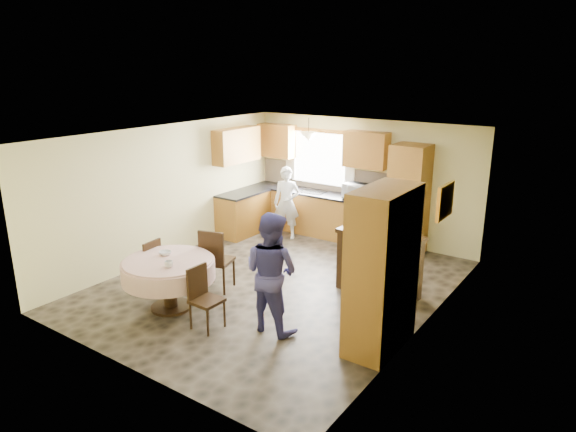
# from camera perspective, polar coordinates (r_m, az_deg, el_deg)

# --- Properties ---
(floor) EXTENTS (5.00, 6.00, 0.01)m
(floor) POSITION_cam_1_polar(r_m,az_deg,el_deg) (8.66, -1.24, -7.65)
(floor) COLOR brown
(floor) RESTS_ON ground
(ceiling) EXTENTS (5.00, 6.00, 0.01)m
(ceiling) POSITION_cam_1_polar(r_m,az_deg,el_deg) (7.96, -1.36, 8.99)
(ceiling) COLOR white
(ceiling) RESTS_ON wall_back
(wall_back) EXTENTS (5.00, 0.02, 2.50)m
(wall_back) POSITION_cam_1_polar(r_m,az_deg,el_deg) (10.72, 8.21, 4.00)
(wall_back) COLOR beige
(wall_back) RESTS_ON floor
(wall_front) EXTENTS (5.00, 0.02, 2.50)m
(wall_front) POSITION_cam_1_polar(r_m,az_deg,el_deg) (6.20, -17.96, -6.08)
(wall_front) COLOR beige
(wall_front) RESTS_ON floor
(wall_left) EXTENTS (0.02, 6.00, 2.50)m
(wall_left) POSITION_cam_1_polar(r_m,az_deg,el_deg) (9.86, -13.14, 2.63)
(wall_left) COLOR beige
(wall_left) RESTS_ON floor
(wall_right) EXTENTS (0.02, 6.00, 2.50)m
(wall_right) POSITION_cam_1_polar(r_m,az_deg,el_deg) (7.11, 15.23, -2.91)
(wall_right) COLOR beige
(wall_right) RESTS_ON floor
(window) EXTENTS (1.40, 0.03, 1.10)m
(window) POSITION_cam_1_polar(r_m,az_deg,el_deg) (11.10, 3.61, 6.42)
(window) COLOR white
(window) RESTS_ON wall_back
(curtain_left) EXTENTS (0.22, 0.02, 1.15)m
(curtain_left) POSITION_cam_1_polar(r_m,az_deg,el_deg) (11.46, 0.25, 7.02)
(curtain_left) COLOR white
(curtain_left) RESTS_ON wall_back
(curtain_right) EXTENTS (0.22, 0.02, 1.15)m
(curtain_right) POSITION_cam_1_polar(r_m,az_deg,el_deg) (10.69, 6.93, 6.21)
(curtain_right) COLOR white
(curtain_right) RESTS_ON wall_back
(base_cab_back) EXTENTS (3.30, 0.60, 0.88)m
(base_cab_back) POSITION_cam_1_polar(r_m,az_deg,el_deg) (11.06, 3.41, 0.21)
(base_cab_back) COLOR #CF8A37
(base_cab_back) RESTS_ON floor
(counter_back) EXTENTS (3.30, 0.64, 0.04)m
(counter_back) POSITION_cam_1_polar(r_m,az_deg,el_deg) (10.94, 3.45, 2.52)
(counter_back) COLOR black
(counter_back) RESTS_ON base_cab_back
(base_cab_left) EXTENTS (0.60, 1.20, 0.88)m
(base_cab_left) POSITION_cam_1_polar(r_m,az_deg,el_deg) (11.11, -4.98, 0.25)
(base_cab_left) COLOR #CF8A37
(base_cab_left) RESTS_ON floor
(counter_left) EXTENTS (0.64, 1.20, 0.04)m
(counter_left) POSITION_cam_1_polar(r_m,az_deg,el_deg) (10.99, -5.04, 2.55)
(counter_left) COLOR black
(counter_left) RESTS_ON base_cab_left
(backsplash) EXTENTS (3.30, 0.02, 0.55)m
(backsplash) POSITION_cam_1_polar(r_m,az_deg,el_deg) (11.12, 4.26, 4.21)
(backsplash) COLOR #C7AB8C
(backsplash) RESTS_ON wall_back
(wall_cab_left) EXTENTS (0.85, 0.33, 0.72)m
(wall_cab_left) POSITION_cam_1_polar(r_m,az_deg,el_deg) (11.51, -1.26, 8.37)
(wall_cab_left) COLOR #C68831
(wall_cab_left) RESTS_ON wall_back
(wall_cab_right) EXTENTS (0.90, 0.33, 0.72)m
(wall_cab_right) POSITION_cam_1_polar(r_m,az_deg,el_deg) (10.38, 8.69, 7.29)
(wall_cab_right) COLOR #C68831
(wall_cab_right) RESTS_ON wall_back
(wall_cab_side) EXTENTS (0.33, 1.20, 0.72)m
(wall_cab_side) POSITION_cam_1_polar(r_m,az_deg,el_deg) (10.88, -5.72, 7.82)
(wall_cab_side) COLOR #C68831
(wall_cab_side) RESTS_ON wall_left
(oven_tower) EXTENTS (0.66, 0.62, 2.12)m
(oven_tower) POSITION_cam_1_polar(r_m,az_deg,el_deg) (10.03, 13.22, 1.75)
(oven_tower) COLOR #CF8A37
(oven_tower) RESTS_ON floor
(oven_upper) EXTENTS (0.56, 0.01, 0.45)m
(oven_upper) POSITION_cam_1_polar(r_m,az_deg,el_deg) (9.70, 12.60, 2.45)
(oven_upper) COLOR black
(oven_upper) RESTS_ON oven_tower
(oven_lower) EXTENTS (0.56, 0.01, 0.45)m
(oven_lower) POSITION_cam_1_polar(r_m,az_deg,el_deg) (9.83, 12.42, -0.38)
(oven_lower) COLOR black
(oven_lower) RESTS_ON oven_tower
(pendant) EXTENTS (0.36, 0.36, 0.18)m
(pendant) POSITION_cam_1_polar(r_m,az_deg,el_deg) (10.62, 2.30, 8.82)
(pendant) COLOR beige
(pendant) RESTS_ON ceiling
(sideboard) EXTENTS (1.38, 0.66, 0.96)m
(sideboard) POSITION_cam_1_polar(r_m,az_deg,el_deg) (8.30, 10.07, -5.42)
(sideboard) COLOR #36210E
(sideboard) RESTS_ON floor
(space_heater) EXTENTS (0.45, 0.33, 0.58)m
(space_heater) POSITION_cam_1_polar(r_m,az_deg,el_deg) (8.40, 11.74, -6.65)
(space_heater) COLOR black
(space_heater) RESTS_ON floor
(cupboard) EXTENTS (0.56, 1.11, 2.12)m
(cupboard) POSITION_cam_1_polar(r_m,az_deg,el_deg) (6.58, 10.44, -5.94)
(cupboard) COLOR #CF8A37
(cupboard) RESTS_ON floor
(dining_table) EXTENTS (1.37, 1.37, 0.78)m
(dining_table) POSITION_cam_1_polar(r_m,az_deg,el_deg) (7.84, -13.12, -5.93)
(dining_table) COLOR #36210E
(dining_table) RESTS_ON floor
(chair_left) EXTENTS (0.42, 0.42, 0.89)m
(chair_left) POSITION_cam_1_polar(r_m,az_deg,el_deg) (8.49, -15.23, -5.16)
(chair_left) COLOR #36210E
(chair_left) RESTS_ON floor
(chair_back) EXTENTS (0.56, 0.56, 1.05)m
(chair_back) POSITION_cam_1_polar(r_m,az_deg,el_deg) (8.31, -8.11, -4.56)
(chair_back) COLOR #36210E
(chair_back) RESTS_ON floor
(chair_right) EXTENTS (0.39, 0.39, 0.89)m
(chair_right) POSITION_cam_1_polar(r_m,az_deg,el_deg) (7.27, -9.44, -8.58)
(chair_right) COLOR #36210E
(chair_right) RESTS_ON floor
(framed_picture) EXTENTS (0.06, 0.60, 0.50)m
(framed_picture) POSITION_cam_1_polar(r_m,az_deg,el_deg) (7.64, 17.06, 1.61)
(framed_picture) COLOR gold
(framed_picture) RESTS_ON wall_right
(microwave) EXTENTS (0.63, 0.47, 0.32)m
(microwave) POSITION_cam_1_polar(r_m,az_deg,el_deg) (10.40, 7.82, 2.67)
(microwave) COLOR silver
(microwave) RESTS_ON counter_back
(person_sink) EXTENTS (0.65, 0.55, 1.52)m
(person_sink) POSITION_cam_1_polar(r_m,az_deg,el_deg) (10.71, -0.15, 1.46)
(person_sink) COLOR silver
(person_sink) RESTS_ON floor
(person_dining) EXTENTS (0.84, 0.66, 1.68)m
(person_dining) POSITION_cam_1_polar(r_m,az_deg,el_deg) (6.98, -1.87, -6.26)
(person_dining) COLOR #3C397C
(person_dining) RESTS_ON floor
(bowl_sideboard) EXTENTS (0.22, 0.22, 0.05)m
(bowl_sideboard) POSITION_cam_1_polar(r_m,az_deg,el_deg) (8.27, 8.05, -1.70)
(bowl_sideboard) COLOR #B2B2B2
(bowl_sideboard) RESTS_ON sideboard
(bottle_sideboard) EXTENTS (0.16, 0.16, 0.32)m
(bottle_sideboard) POSITION_cam_1_polar(r_m,az_deg,el_deg) (7.99, 11.91, -1.52)
(bottle_sideboard) COLOR silver
(bottle_sideboard) RESTS_ON sideboard
(cup_table) EXTENTS (0.15, 0.15, 0.09)m
(cup_table) POSITION_cam_1_polar(r_m,az_deg,el_deg) (7.48, -13.11, -5.24)
(cup_table) COLOR #B2B2B2
(cup_table) RESTS_ON dining_table
(bowl_table) EXTENTS (0.22, 0.22, 0.06)m
(bowl_table) POSITION_cam_1_polar(r_m,az_deg,el_deg) (7.97, -13.48, -4.04)
(bowl_table) COLOR #B2B2B2
(bowl_table) RESTS_ON dining_table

